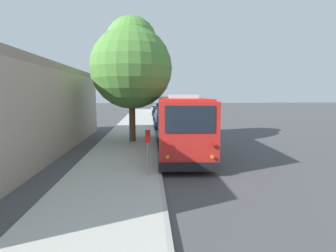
{
  "coord_description": "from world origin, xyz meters",
  "views": [
    {
      "loc": [
        -15.27,
        2.03,
        3.36
      ],
      "look_at": [
        1.3,
        0.82,
        1.3
      ],
      "focal_mm": 28.0,
      "sensor_mm": 36.0,
      "label": 1
    }
  ],
  "objects_px": {
    "parked_sedan_navy": "(162,115)",
    "street_tree": "(131,63)",
    "sign_post_near": "(148,155)",
    "parked_sedan_blue": "(164,121)",
    "sign_post_far": "(148,147)",
    "parked_sedan_white": "(156,109)",
    "parked_sedan_black": "(158,112)",
    "shuttle_bus": "(180,121)"
  },
  "relations": [
    {
      "from": "parked_sedan_blue",
      "to": "sign_post_near",
      "type": "relative_size",
      "value": 2.81
    },
    {
      "from": "street_tree",
      "to": "sign_post_far",
      "type": "relative_size",
      "value": 5.22
    },
    {
      "from": "parked_sedan_white",
      "to": "sign_post_near",
      "type": "distance_m",
      "value": 37.65
    },
    {
      "from": "parked_sedan_navy",
      "to": "parked_sedan_black",
      "type": "bearing_deg",
      "value": -1.32
    },
    {
      "from": "parked_sedan_navy",
      "to": "sign_post_near",
      "type": "relative_size",
      "value": 2.82
    },
    {
      "from": "parked_sedan_blue",
      "to": "sign_post_far",
      "type": "xyz_separation_m",
      "value": [
        -14.52,
        1.57,
        0.39
      ]
    },
    {
      "from": "parked_sedan_white",
      "to": "sign_post_near",
      "type": "bearing_deg",
      "value": 175.73
    },
    {
      "from": "parked_sedan_navy",
      "to": "parked_sedan_black",
      "type": "xyz_separation_m",
      "value": [
        7.03,
        0.33,
        -0.04
      ]
    },
    {
      "from": "street_tree",
      "to": "sign_post_near",
      "type": "relative_size",
      "value": 5.32
    },
    {
      "from": "shuttle_bus",
      "to": "sign_post_far",
      "type": "relative_size",
      "value": 6.3
    },
    {
      "from": "parked_sedan_black",
      "to": "sign_post_far",
      "type": "xyz_separation_m",
      "value": [
        -28.87,
        1.39,
        0.4
      ]
    },
    {
      "from": "parked_sedan_white",
      "to": "parked_sedan_blue",
      "type": "bearing_deg",
      "value": 178.3
    },
    {
      "from": "sign_post_near",
      "to": "sign_post_far",
      "type": "distance_m",
      "value": 1.49
    },
    {
      "from": "parked_sedan_black",
      "to": "parked_sedan_white",
      "type": "bearing_deg",
      "value": 0.8
    },
    {
      "from": "parked_sedan_black",
      "to": "parked_sedan_white",
      "type": "distance_m",
      "value": 7.26
    },
    {
      "from": "parked_sedan_navy",
      "to": "street_tree",
      "type": "xyz_separation_m",
      "value": [
        -15.48,
        2.79,
        4.79
      ]
    },
    {
      "from": "parked_sedan_navy",
      "to": "parked_sedan_white",
      "type": "xyz_separation_m",
      "value": [
        14.29,
        0.29,
        -0.02
      ]
    },
    {
      "from": "shuttle_bus",
      "to": "sign_post_near",
      "type": "xyz_separation_m",
      "value": [
        -5.0,
        1.87,
        -0.79
      ]
    },
    {
      "from": "parked_sedan_blue",
      "to": "shuttle_bus",
      "type": "bearing_deg",
      "value": -177.44
    },
    {
      "from": "parked_sedan_navy",
      "to": "sign_post_near",
      "type": "height_order",
      "value": "sign_post_near"
    },
    {
      "from": "parked_sedan_black",
      "to": "sign_post_near",
      "type": "distance_m",
      "value": 30.39
    },
    {
      "from": "shuttle_bus",
      "to": "parked_sedan_navy",
      "type": "distance_m",
      "value": 18.37
    },
    {
      "from": "shuttle_bus",
      "to": "parked_sedan_navy",
      "type": "xyz_separation_m",
      "value": [
        18.33,
        0.15,
        -1.14
      ]
    },
    {
      "from": "shuttle_bus",
      "to": "parked_sedan_white",
      "type": "bearing_deg",
      "value": 3.11
    },
    {
      "from": "sign_post_far",
      "to": "parked_sedan_navy",
      "type": "bearing_deg",
      "value": -4.49
    },
    {
      "from": "sign_post_far",
      "to": "sign_post_near",
      "type": "bearing_deg",
      "value": 180.0
    },
    {
      "from": "parked_sedan_navy",
      "to": "sign_post_near",
      "type": "distance_m",
      "value": 23.4
    },
    {
      "from": "parked_sedan_blue",
      "to": "parked_sedan_white",
      "type": "height_order",
      "value": "parked_sedan_white"
    },
    {
      "from": "parked_sedan_blue",
      "to": "parked_sedan_black",
      "type": "xyz_separation_m",
      "value": [
        14.34,
        0.19,
        -0.01
      ]
    },
    {
      "from": "parked_sedan_white",
      "to": "sign_post_far",
      "type": "xyz_separation_m",
      "value": [
        -36.13,
        1.42,
        0.39
      ]
    },
    {
      "from": "parked_sedan_navy",
      "to": "parked_sedan_black",
      "type": "distance_m",
      "value": 7.04
    },
    {
      "from": "street_tree",
      "to": "parked_sedan_black",
      "type": "bearing_deg",
      "value": -6.23
    },
    {
      "from": "parked_sedan_black",
      "to": "sign_post_near",
      "type": "xyz_separation_m",
      "value": [
        -30.36,
        1.39,
        0.38
      ]
    },
    {
      "from": "street_tree",
      "to": "sign_post_far",
      "type": "height_order",
      "value": "street_tree"
    },
    {
      "from": "parked_sedan_blue",
      "to": "parked_sedan_white",
      "type": "relative_size",
      "value": 0.99
    },
    {
      "from": "parked_sedan_black",
      "to": "shuttle_bus",
      "type": "bearing_deg",
      "value": -177.83
    },
    {
      "from": "parked_sedan_black",
      "to": "sign_post_near",
      "type": "relative_size",
      "value": 2.66
    },
    {
      "from": "street_tree",
      "to": "sign_post_far",
      "type": "distance_m",
      "value": 7.82
    },
    {
      "from": "parked_sedan_black",
      "to": "street_tree",
      "type": "xyz_separation_m",
      "value": [
        -22.51,
        2.46,
        4.83
      ]
    },
    {
      "from": "parked_sedan_blue",
      "to": "sign_post_far",
      "type": "distance_m",
      "value": 14.61
    },
    {
      "from": "street_tree",
      "to": "sign_post_near",
      "type": "distance_m",
      "value": 9.08
    },
    {
      "from": "parked_sedan_blue",
      "to": "street_tree",
      "type": "distance_m",
      "value": 9.85
    }
  ]
}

